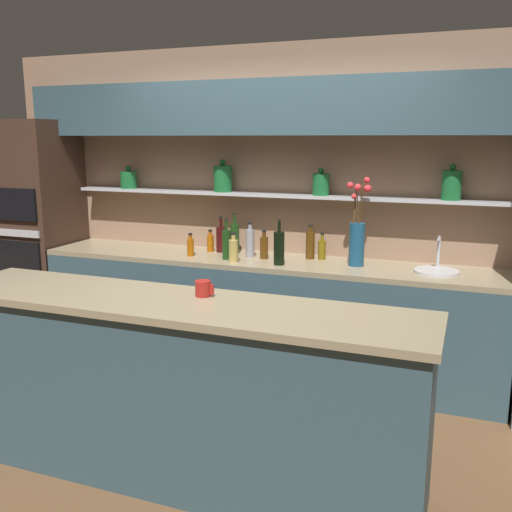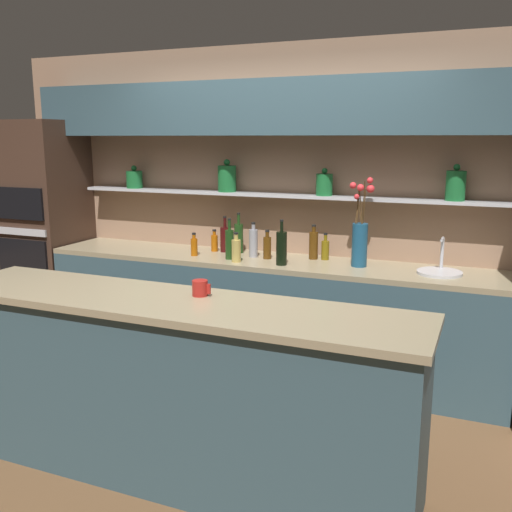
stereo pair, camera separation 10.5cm
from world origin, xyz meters
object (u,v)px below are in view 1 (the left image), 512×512
(bottle_wine_2, at_px, (226,244))
(bottle_spirit_9, at_px, (233,250))
(bottle_spirit_10, at_px, (264,247))
(coffee_mug, at_px, (203,288))
(bottle_oil_5, at_px, (322,249))
(bottle_wine_6, at_px, (235,238))
(oven_tower, at_px, (39,232))
(bottle_wine_1, at_px, (221,239))
(bottle_wine_7, at_px, (279,248))
(sink_fixture, at_px, (437,269))
(bottle_sauce_8, at_px, (210,243))
(flower_vase, at_px, (357,236))
(bottle_spirit_4, at_px, (310,244))
(bottle_spirit_0, at_px, (250,242))
(bottle_sauce_3, at_px, (190,247))

(bottle_wine_2, relative_size, bottle_spirit_9, 1.41)
(bottle_spirit_10, relative_size, coffee_mug, 2.19)
(bottle_oil_5, distance_m, bottle_spirit_10, 0.46)
(bottle_wine_6, relative_size, bottle_spirit_9, 1.45)
(oven_tower, xyz_separation_m, bottle_spirit_9, (2.03, -0.18, 0.01))
(bottle_wine_1, distance_m, bottle_wine_7, 0.68)
(sink_fixture, distance_m, bottle_oil_5, 0.89)
(bottle_wine_6, bearing_deg, bottle_wine_2, -81.70)
(bottle_wine_1, relative_size, bottle_wine_2, 0.93)
(bottle_oil_5, height_order, bottle_wine_7, bottle_wine_7)
(oven_tower, xyz_separation_m, coffee_mug, (2.40, -1.46, 0.05))
(sink_fixture, relative_size, bottle_oil_5, 1.48)
(bottle_sauce_8, distance_m, bottle_spirit_9, 0.47)
(sink_fixture, xyz_separation_m, coffee_mug, (-1.13, -1.47, 0.12))
(oven_tower, bearing_deg, bottle_wine_1, 4.82)
(bottle_oil_5, distance_m, bottle_wine_6, 0.74)
(bottle_oil_5, relative_size, bottle_sauce_8, 1.14)
(bottle_oil_5, relative_size, bottle_spirit_9, 0.92)
(flower_vase, xyz_separation_m, coffee_mug, (-0.55, -1.49, -0.08))
(bottle_oil_5, bearing_deg, coffee_mug, -98.61)
(sink_fixture, height_order, bottle_wine_6, bottle_wine_6)
(bottle_wine_1, xyz_separation_m, bottle_spirit_4, (0.77, 0.00, 0.00))
(oven_tower, xyz_separation_m, bottle_spirit_10, (2.21, 0.02, 0.01))
(bottle_spirit_9, relative_size, bottle_spirit_10, 1.00)
(oven_tower, height_order, bottle_spirit_0, oven_tower)
(bottle_wine_6, bearing_deg, bottle_wine_1, -177.58)
(bottle_wine_2, relative_size, bottle_sauce_8, 1.75)
(sink_fixture, distance_m, bottle_spirit_4, 0.99)
(bottle_spirit_4, distance_m, bottle_oil_5, 0.10)
(bottle_sauce_3, xyz_separation_m, bottle_spirit_10, (0.59, 0.11, 0.02))
(bottle_sauce_3, xyz_separation_m, bottle_sauce_8, (0.07, 0.23, -0.00))
(sink_fixture, distance_m, bottle_wine_7, 1.15)
(bottle_spirit_9, xyz_separation_m, bottle_spirit_10, (0.18, 0.20, 0.00))
(bottle_wine_2, xyz_separation_m, bottle_spirit_9, (0.09, -0.08, -0.03))
(bottle_wine_2, height_order, bottle_wine_6, bottle_wine_6)
(bottle_wine_2, height_order, bottle_spirit_10, bottle_wine_2)
(flower_vase, bearing_deg, bottle_wine_7, -162.25)
(sink_fixture, height_order, coffee_mug, sink_fixture)
(oven_tower, distance_m, sink_fixture, 3.52)
(bottle_wine_2, bearing_deg, bottle_wine_7, -5.53)
(bottle_sauce_3, relative_size, bottle_oil_5, 0.89)
(sink_fixture, relative_size, bottle_sauce_8, 1.68)
(sink_fixture, height_order, bottle_oil_5, sink_fixture)
(bottle_wine_7, bearing_deg, bottle_sauce_3, 176.10)
(bottle_wine_2, bearing_deg, flower_vase, 7.56)
(bottle_wine_6, relative_size, bottle_spirit_10, 1.45)
(oven_tower, relative_size, bottle_spirit_10, 8.70)
(bottle_spirit_0, height_order, bottle_wine_1, bottle_wine_1)
(bottle_wine_7, bearing_deg, bottle_wine_6, 148.21)
(flower_vase, relative_size, bottle_spirit_4, 2.41)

